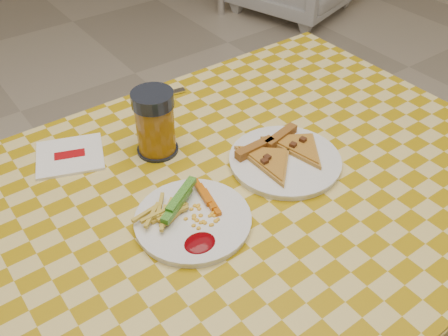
{
  "coord_description": "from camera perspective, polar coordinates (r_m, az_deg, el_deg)",
  "views": [
    {
      "loc": [
        -0.43,
        -0.58,
        1.43
      ],
      "look_at": [
        0.03,
        0.04,
        0.78
      ],
      "focal_mm": 40.0,
      "sensor_mm": 36.0,
      "label": 1
    }
  ],
  "objects": [
    {
      "name": "fries_veggies",
      "position": [
        0.92,
        -4.57,
        -5.02
      ],
      "size": [
        0.17,
        0.16,
        0.04
      ],
      "color": "#E4CA48",
      "rests_on": "plate_left"
    },
    {
      "name": "fork",
      "position": [
        1.28,
        -7.28,
        8.24
      ],
      "size": [
        0.14,
        0.04,
        0.01
      ],
      "rotation": [
        0.0,
        0.0,
        -0.18
      ],
      "color": "navy",
      "rests_on": "table"
    },
    {
      "name": "drink_glass",
      "position": [
        1.06,
        -7.89,
        5.07
      ],
      "size": [
        0.09,
        0.09,
        0.15
      ],
      "color": "black",
      "rests_on": "table"
    },
    {
      "name": "pizza_slices",
      "position": [
        1.06,
        6.61,
        1.8
      ],
      "size": [
        0.21,
        0.2,
        0.02
      ],
      "color": "gold",
      "rests_on": "plate_right"
    },
    {
      "name": "plate_right",
      "position": [
        1.06,
        6.96,
        0.76
      ],
      "size": [
        0.23,
        0.23,
        0.01
      ],
      "primitive_type": "cylinder",
      "rotation": [
        0.0,
        0.0,
        -0.0
      ],
      "color": "white",
      "rests_on": "table"
    },
    {
      "name": "napkin",
      "position": [
        1.12,
        -17.2,
        1.36
      ],
      "size": [
        0.18,
        0.17,
        0.01
      ],
      "rotation": [
        0.0,
        0.0,
        -0.37
      ],
      "color": "white",
      "rests_on": "table"
    },
    {
      "name": "plate_left",
      "position": [
        0.92,
        -3.56,
        -6.06
      ],
      "size": [
        0.25,
        0.25,
        0.01
      ],
      "primitive_type": "cylinder",
      "rotation": [
        0.0,
        0.0,
        0.21
      ],
      "color": "white",
      "rests_on": "table"
    },
    {
      "name": "table",
      "position": [
        1.04,
        0.25,
        -5.81
      ],
      "size": [
        1.28,
        0.88,
        0.76
      ],
      "color": "white",
      "rests_on": "ground"
    }
  ]
}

